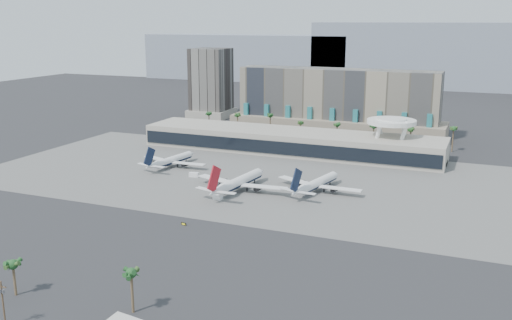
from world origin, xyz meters
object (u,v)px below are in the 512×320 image
at_px(airliner_left, 172,160).
at_px(airliner_centre, 239,182).
at_px(utility_pole, 2,300).
at_px(taxiway_sign, 184,224).
at_px(service_vehicle_a, 194,175).
at_px(airliner_right, 317,183).
at_px(service_vehicle_b, 218,197).

relative_size(airliner_left, airliner_centre, 0.85).
xyz_separation_m(utility_pole, taxiway_sign, (5.29, 78.58, -6.65)).
bearing_deg(airliner_centre, service_vehicle_a, 164.49).
bearing_deg(utility_pole, airliner_left, 105.74).
height_order(utility_pole, airliner_right, airliner_right).
xyz_separation_m(service_vehicle_b, taxiway_sign, (1.97, -32.11, -0.48)).
bearing_deg(utility_pole, taxiway_sign, 86.15).
distance_m(service_vehicle_a, taxiway_sign, 65.74).
distance_m(service_vehicle_a, service_vehicle_b, 37.79).
xyz_separation_m(airliner_centre, service_vehicle_a, (-29.04, 12.22, -2.94)).
bearing_deg(airliner_centre, utility_pole, -85.54).
height_order(airliner_centre, taxiway_sign, airliner_centre).
relative_size(service_vehicle_a, service_vehicle_b, 1.17).
distance_m(service_vehicle_b, taxiway_sign, 32.17).
distance_m(airliner_centre, airliner_right, 33.91).
xyz_separation_m(airliner_left, service_vehicle_a, (19.82, -13.05, -2.35)).
height_order(airliner_right, service_vehicle_a, airliner_right).
height_order(utility_pole, taxiway_sign, utility_pole).
distance_m(utility_pole, taxiway_sign, 79.04).
distance_m(utility_pole, service_vehicle_b, 110.91).
bearing_deg(airliner_right, airliner_centre, -147.06).
height_order(airliner_left, taxiway_sign, airliner_left).
relative_size(airliner_right, taxiway_sign, 18.70).
distance_m(airliner_left, airliner_centre, 55.01).
height_order(airliner_left, airliner_centre, airliner_centre).
relative_size(utility_pole, service_vehicle_b, 3.16).
height_order(utility_pole, service_vehicle_b, utility_pole).
height_order(airliner_centre, service_vehicle_b, airliner_centre).
relative_size(airliner_left, airliner_right, 0.95).
bearing_deg(service_vehicle_b, airliner_right, 43.04).
distance_m(airliner_left, airliner_right, 81.77).
bearing_deg(airliner_centre, airliner_left, 159.96).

